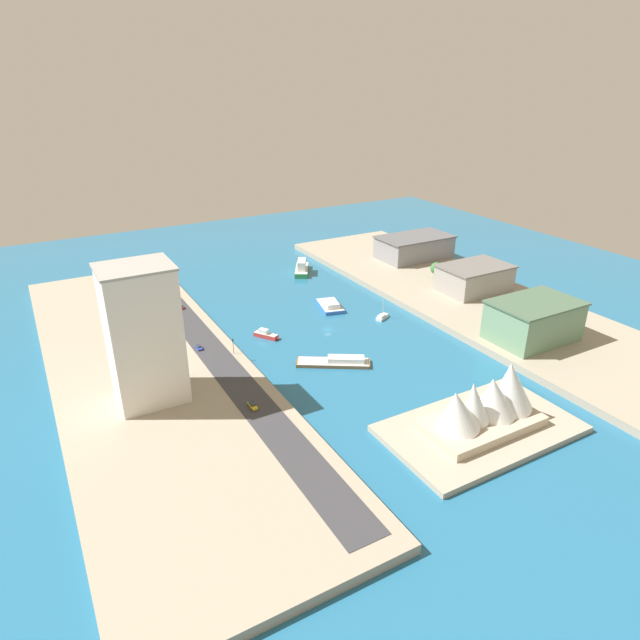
{
  "coord_description": "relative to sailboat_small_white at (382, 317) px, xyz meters",
  "views": [
    {
      "loc": [
        111.69,
        191.21,
        103.58
      ],
      "look_at": [
        4.11,
        0.02,
        5.57
      ],
      "focal_mm": 30.51,
      "sensor_mm": 36.0,
      "label": 1
    }
  ],
  "objects": [
    {
      "name": "suv_black",
      "position": [
        81.31,
        -80.6,
        3.1
      ],
      "size": [
        2.22,
        5.05,
        1.61
      ],
      "color": "black",
      "rests_on": "road_strip"
    },
    {
      "name": "opera_landmark",
      "position": [
        23.41,
        88.58,
        9.71
      ],
      "size": [
        38.62,
        20.34,
        21.18
      ],
      "color": "#BCAD93",
      "rests_on": "peninsula_point"
    },
    {
      "name": "warehouse_low_gray",
      "position": [
        -66.0,
        -60.47,
        8.89
      ],
      "size": [
        44.49,
        25.71,
        13.4
      ],
      "color": "gray",
      "rests_on": "quay_west"
    },
    {
      "name": "quay_east",
      "position": [
        107.55,
        -2.02,
        0.59
      ],
      "size": [
        70.0,
        240.0,
        3.13
      ],
      "primitive_type": "cube",
      "color": "#9E937F",
      "rests_on": "ground_plane"
    },
    {
      "name": "carpark_squat_concrete",
      "position": [
        -57.73,
        -1.07,
        8.89
      ],
      "size": [
        35.52,
        24.14,
        13.4
      ],
      "color": "gray",
      "rests_on": "quay_west"
    },
    {
      "name": "hatchback_blue",
      "position": [
        86.79,
        -5.54,
        3.03
      ],
      "size": [
        1.85,
        4.27,
        1.48
      ],
      "color": "black",
      "rests_on": "road_strip"
    },
    {
      "name": "hotel_broad_white",
      "position": [
        111.98,
        21.89,
        25.95
      ],
      "size": [
        23.08,
        19.37,
        47.53
      ],
      "color": "silver",
      "rests_on": "quay_east"
    },
    {
      "name": "park_tree_cluster",
      "position": [
        -52.5,
        -21.05,
        8.16
      ],
      "size": [
        8.29,
        14.75,
        9.73
      ],
      "color": "brown",
      "rests_on": "quay_west"
    },
    {
      "name": "peninsula_point",
      "position": [
        24.74,
        88.58,
        0.03
      ],
      "size": [
        62.1,
        36.13,
        2.0
      ],
      "primitive_type": "cube",
      "color": "#A89E89",
      "rests_on": "ground_plane"
    },
    {
      "name": "terminal_long_green",
      "position": [
        -38.15,
        53.31,
        10.53
      ],
      "size": [
        36.31,
        24.65,
        16.69
      ],
      "color": "slate",
      "rests_on": "quay_west"
    },
    {
      "name": "road_strip",
      "position": [
        82.93,
        -2.02,
        2.23
      ],
      "size": [
        12.09,
        228.0,
        0.15
      ],
      "primitive_type": "cube",
      "color": "#38383D",
      "rests_on": "quay_east"
    },
    {
      "name": "tugboat_red",
      "position": [
        56.07,
        -7.98,
        0.4
      ],
      "size": [
        8.78,
        11.69,
        3.85
      ],
      "color": "red",
      "rests_on": "ground_plane"
    },
    {
      "name": "catamaran_blue",
      "position": [
        14.84,
        -22.91,
        0.41
      ],
      "size": [
        14.1,
        20.66,
        4.04
      ],
      "color": "blue",
      "rests_on": "ground_plane"
    },
    {
      "name": "barge_flat_brown",
      "position": [
        41.67,
        28.05,
        0.28
      ],
      "size": [
        28.42,
        21.48,
        3.47
      ],
      "color": "brown",
      "rests_on": "ground_plane"
    },
    {
      "name": "pickup_red",
      "position": [
        81.11,
        -50.91,
        3.09
      ],
      "size": [
        1.97,
        4.53,
        1.6
      ],
      "color": "black",
      "rests_on": "road_strip"
    },
    {
      "name": "ferry_green_doubledeck",
      "position": [
        2.49,
        -76.86,
        1.88
      ],
      "size": [
        17.58,
        23.59,
        8.08
      ],
      "color": "#2D8C4C",
      "rests_on": "ground_plane"
    },
    {
      "name": "traffic_light_waterfront",
      "position": [
        75.9,
        4.99,
        6.5
      ],
      "size": [
        0.36,
        0.36,
        6.5
      ],
      "color": "black",
      "rests_on": "quay_east"
    },
    {
      "name": "taxi_yellow_cab",
      "position": [
        84.55,
        44.65,
        3.1
      ],
      "size": [
        1.85,
        4.89,
        1.62
      ],
      "color": "black",
      "rests_on": "road_strip"
    },
    {
      "name": "quay_west",
      "position": [
        -50.75,
        -2.02,
        0.59
      ],
      "size": [
        70.0,
        240.0,
        3.13
      ],
      "primitive_type": "cube",
      "color": "#9E937F",
      "rests_on": "ground_plane"
    },
    {
      "name": "sailboat_small_white",
      "position": [
        0.0,
        0.0,
        0.0
      ],
      "size": [
        8.94,
        6.42,
        9.8
      ],
      "color": "white",
      "rests_on": "ground_plane"
    },
    {
      "name": "ground_plane",
      "position": [
        28.4,
        -2.02,
        -0.97
      ],
      "size": [
        440.0,
        440.0,
        0.0
      ],
      "primitive_type": "plane",
      "color": "#23668E"
    }
  ]
}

